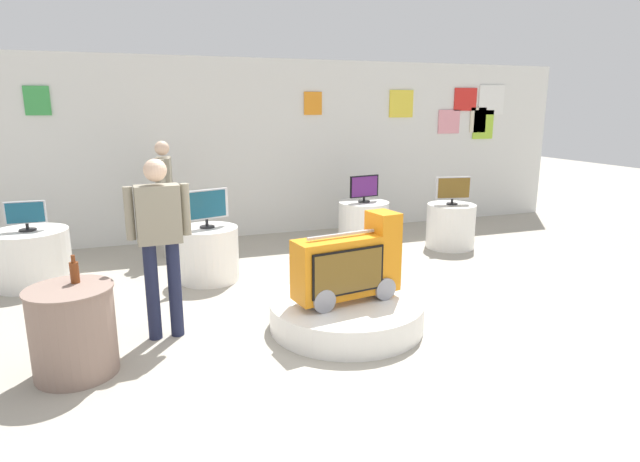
# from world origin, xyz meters

# --- Properties ---
(ground_plane) EXTENTS (30.00, 30.00, 0.00)m
(ground_plane) POSITION_xyz_m (0.00, 0.00, 0.00)
(ground_plane) COLOR #A8A091
(back_wall_display) EXTENTS (12.06, 0.13, 2.85)m
(back_wall_display) POSITION_xyz_m (0.03, 4.36, 1.43)
(back_wall_display) COLOR silver
(back_wall_display) RESTS_ON ground
(main_display_pedestal) EXTENTS (1.49, 1.49, 0.27)m
(main_display_pedestal) POSITION_xyz_m (0.23, 0.32, 0.13)
(main_display_pedestal) COLOR white
(main_display_pedestal) RESTS_ON ground
(novelty_firetruck_tv) EXTENTS (1.09, 0.51, 0.84)m
(novelty_firetruck_tv) POSITION_xyz_m (0.25, 0.31, 0.61)
(novelty_firetruck_tv) COLOR gray
(novelty_firetruck_tv) RESTS_ON main_display_pedestal
(display_pedestal_left_rear) EXTENTS (0.73, 0.73, 0.67)m
(display_pedestal_left_rear) POSITION_xyz_m (-0.83, 2.19, 0.33)
(display_pedestal_left_rear) COLOR white
(display_pedestal_left_rear) RESTS_ON ground
(tv_on_left_rear) EXTENTS (0.55, 0.21, 0.47)m
(tv_on_left_rear) POSITION_xyz_m (-0.83, 2.19, 0.93)
(tv_on_left_rear) COLOR black
(tv_on_left_rear) RESTS_ON display_pedestal_left_rear
(display_pedestal_center_rear) EXTENTS (0.78, 0.78, 0.67)m
(display_pedestal_center_rear) POSITION_xyz_m (1.68, 3.17, 0.33)
(display_pedestal_center_rear) COLOR white
(display_pedestal_center_rear) RESTS_ON ground
(tv_on_center_rear) EXTENTS (0.50, 0.19, 0.41)m
(tv_on_center_rear) POSITION_xyz_m (1.68, 3.16, 0.89)
(tv_on_center_rear) COLOR black
(tv_on_center_rear) RESTS_ON display_pedestal_center_rear
(display_pedestal_right_rear) EXTENTS (0.88, 0.88, 0.67)m
(display_pedestal_right_rear) POSITION_xyz_m (-2.86, 2.73, 0.33)
(display_pedestal_right_rear) COLOR white
(display_pedestal_right_rear) RESTS_ON ground
(tv_on_right_rear) EXTENTS (0.44, 0.19, 0.35)m
(tv_on_right_rear) POSITION_xyz_m (-2.86, 2.73, 0.86)
(tv_on_right_rear) COLOR black
(tv_on_right_rear) RESTS_ON display_pedestal_right_rear
(display_pedestal_far_right) EXTENTS (0.72, 0.72, 0.67)m
(display_pedestal_far_right) POSITION_xyz_m (2.85, 2.55, 0.33)
(display_pedestal_far_right) COLOR white
(display_pedestal_far_right) RESTS_ON ground
(tv_on_far_right) EXTENTS (0.53, 0.17, 0.42)m
(tv_on_far_right) POSITION_xyz_m (2.85, 2.54, 0.90)
(tv_on_far_right) COLOR black
(tv_on_far_right) RESTS_ON display_pedestal_far_right
(side_table_round) EXTENTS (0.67, 0.67, 0.73)m
(side_table_round) POSITION_xyz_m (-2.16, 0.18, 0.37)
(side_table_round) COLOR gray
(side_table_round) RESTS_ON ground
(bottle_on_side_table) EXTENTS (0.07, 0.07, 0.23)m
(bottle_on_side_table) POSITION_xyz_m (-2.11, 0.29, 0.82)
(bottle_on_side_table) COLOR brown
(bottle_on_side_table) RESTS_ON side_table_round
(shopper_browsing_near_truck) EXTENTS (0.25, 0.56, 1.64)m
(shopper_browsing_near_truck) POSITION_xyz_m (-1.24, 3.48, 0.96)
(shopper_browsing_near_truck) COLOR #B2ADA3
(shopper_browsing_near_truck) RESTS_ON ground
(shopper_browsing_rear) EXTENTS (0.56, 0.22, 1.66)m
(shopper_browsing_rear) POSITION_xyz_m (-1.44, 0.66, 0.97)
(shopper_browsing_rear) COLOR #1E233F
(shopper_browsing_rear) RESTS_ON ground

